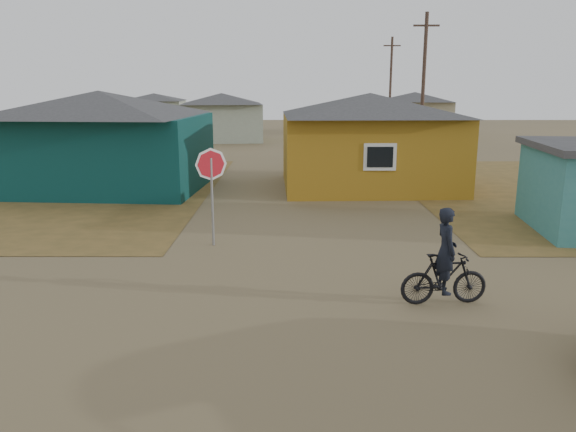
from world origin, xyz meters
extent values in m
plane|color=brown|center=(0.00, 0.00, 0.00)|extent=(120.00, 120.00, 0.00)
cube|color=#093332|center=(-8.50, 13.50, 1.50)|extent=(8.40, 6.54, 3.00)
pyramid|color=#313133|center=(-8.50, 13.50, 3.50)|extent=(8.93, 7.08, 1.00)
cube|color=#9A6C17|center=(2.50, 14.00, 1.50)|extent=(7.21, 6.24, 3.00)
pyramid|color=#313133|center=(2.50, 14.00, 3.45)|extent=(7.72, 6.76, 0.90)
cube|color=silver|center=(2.50, 10.97, 1.65)|extent=(1.20, 0.06, 1.00)
cube|color=black|center=(2.50, 10.94, 1.65)|extent=(0.95, 0.04, 0.75)
cube|color=gray|center=(-6.00, 34.00, 1.40)|extent=(6.49, 5.60, 2.80)
pyramid|color=#313133|center=(-6.00, 34.00, 3.20)|extent=(7.04, 6.15, 0.80)
cube|color=tan|center=(10.00, 40.00, 1.40)|extent=(6.41, 5.50, 2.80)
pyramid|color=#313133|center=(10.00, 40.00, 3.20)|extent=(6.95, 6.05, 0.80)
cube|color=gray|center=(-14.00, 46.00, 1.35)|extent=(5.75, 5.28, 2.70)
pyramid|color=#313133|center=(-14.00, 46.00, 3.05)|extent=(6.28, 5.81, 0.70)
cylinder|color=#443228|center=(6.50, 22.00, 4.00)|extent=(0.20, 0.20, 8.00)
cube|color=#443228|center=(6.50, 22.00, 7.30)|extent=(1.40, 0.10, 0.10)
cylinder|color=#443228|center=(7.50, 38.00, 4.00)|extent=(0.20, 0.20, 8.00)
cube|color=#443228|center=(7.50, 38.00, 7.30)|extent=(1.40, 0.10, 0.10)
cylinder|color=gray|center=(-2.86, 5.08, 1.18)|extent=(0.07, 0.07, 2.36)
imported|color=black|center=(2.23, 0.94, 0.52)|extent=(1.76, 0.64, 1.04)
imported|color=black|center=(2.23, 0.94, 1.10)|extent=(0.46, 0.66, 1.71)
camera|label=1|loc=(-0.80, -9.50, 4.24)|focal=35.00mm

